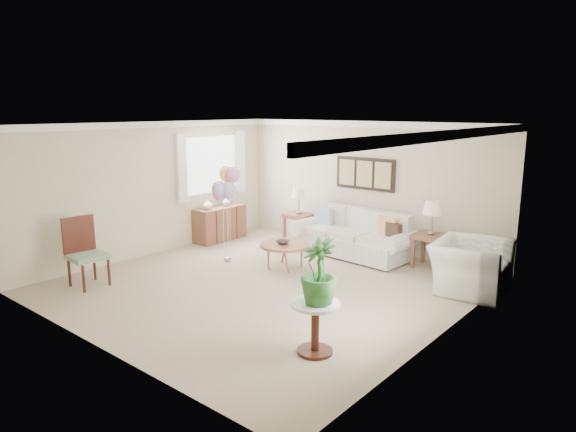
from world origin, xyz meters
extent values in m
plane|color=tan|center=(0.00, 0.00, 0.00)|extent=(6.00, 6.00, 0.00)
cube|color=beige|center=(0.00, 3.00, 1.30)|extent=(6.00, 0.04, 2.60)
cube|color=beige|center=(0.00, -3.00, 1.30)|extent=(6.00, 0.04, 2.60)
cube|color=beige|center=(-3.00, 0.00, 1.30)|extent=(0.04, 6.00, 2.60)
cube|color=beige|center=(3.00, 0.00, 1.30)|extent=(0.04, 6.00, 2.60)
cube|color=white|center=(0.00, 0.00, 2.59)|extent=(6.00, 6.00, 0.02)
cube|color=white|center=(0.00, 2.97, 2.54)|extent=(6.00, 0.06, 0.12)
cube|color=white|center=(-2.97, 0.00, 2.54)|extent=(0.06, 6.00, 0.12)
cube|color=white|center=(2.97, 0.00, 2.54)|extent=(0.06, 6.00, 0.12)
cube|color=white|center=(-2.98, 1.50, 1.65)|extent=(0.04, 1.40, 1.20)
cube|color=white|center=(-2.94, 0.65, 1.65)|extent=(0.10, 0.22, 1.40)
cube|color=white|center=(-2.94, 2.35, 1.65)|extent=(0.10, 0.22, 1.40)
cube|color=black|center=(0.00, 2.97, 1.55)|extent=(1.35, 0.04, 0.65)
cube|color=#8C8C59|center=(-0.42, 2.94, 1.55)|extent=(0.36, 0.02, 0.52)
cube|color=#8C8C59|center=(0.00, 2.94, 1.55)|extent=(0.36, 0.02, 0.52)
cube|color=#8C8C59|center=(0.42, 2.94, 1.55)|extent=(0.36, 0.02, 0.52)
cube|color=silver|center=(0.15, 2.31, 0.22)|extent=(2.29, 1.08, 0.36)
cube|color=silver|center=(0.15, 2.65, 0.63)|extent=(2.24, 0.39, 0.56)
cylinder|color=silver|center=(-0.91, 2.31, 0.46)|extent=(0.39, 0.93, 0.32)
cylinder|color=silver|center=(1.22, 2.31, 0.46)|extent=(0.39, 0.93, 0.32)
cube|color=silver|center=(-0.48, 2.26, 0.45)|extent=(0.66, 0.77, 0.12)
cube|color=silver|center=(0.15, 2.26, 0.45)|extent=(0.66, 0.77, 0.12)
cube|color=silver|center=(0.79, 2.26, 0.45)|extent=(0.66, 0.77, 0.12)
cube|color=#90A7B8|center=(-0.64, 2.44, 0.67)|extent=(0.38, 0.12, 0.38)
cube|color=gold|center=(0.86, 2.44, 0.67)|extent=(0.38, 0.12, 0.38)
cube|color=#321F18|center=(1.01, 2.37, 0.61)|extent=(0.34, 0.10, 0.34)
cube|color=silver|center=(0.15, 2.31, 0.02)|extent=(2.02, 0.81, 0.04)
cube|color=brown|center=(-1.32, 2.48, 0.59)|extent=(0.58, 0.52, 0.08)
cube|color=brown|center=(-1.55, 2.27, 0.27)|extent=(0.05, 0.05, 0.54)
cube|color=brown|center=(-1.09, 2.27, 0.27)|extent=(0.05, 0.05, 0.54)
cube|color=brown|center=(-1.55, 2.68, 0.27)|extent=(0.05, 0.05, 0.54)
cube|color=brown|center=(-1.09, 2.68, 0.27)|extent=(0.05, 0.05, 0.54)
cube|color=brown|center=(1.66, 2.56, 0.59)|extent=(0.58, 0.52, 0.08)
cube|color=brown|center=(1.43, 2.35, 0.27)|extent=(0.05, 0.05, 0.54)
cube|color=brown|center=(1.89, 2.35, 0.27)|extent=(0.05, 0.05, 0.54)
cube|color=brown|center=(1.43, 2.77, 0.27)|extent=(0.05, 0.05, 0.54)
cube|color=brown|center=(1.89, 2.77, 0.27)|extent=(0.05, 0.05, 0.54)
cylinder|color=gray|center=(-1.32, 2.48, 0.66)|extent=(0.13, 0.13, 0.06)
cylinder|color=gray|center=(-1.32, 2.48, 0.82)|extent=(0.04, 0.04, 0.28)
cone|color=silver|center=(-1.32, 2.48, 1.08)|extent=(0.32, 0.32, 0.22)
cylinder|color=gray|center=(1.66, 2.56, 0.66)|extent=(0.14, 0.14, 0.06)
cylinder|color=gray|center=(1.66, 2.56, 0.84)|extent=(0.04, 0.04, 0.31)
cone|color=silver|center=(1.66, 2.56, 1.12)|extent=(0.35, 0.35, 0.25)
cylinder|color=brown|center=(-0.34, 0.86, 0.43)|extent=(0.91, 0.91, 0.05)
cylinder|color=brown|center=(-0.13, 1.07, 0.20)|extent=(0.04, 0.04, 0.41)
cylinder|color=brown|center=(-0.56, 1.07, 0.20)|extent=(0.04, 0.04, 0.41)
cylinder|color=brown|center=(-0.56, 0.65, 0.20)|extent=(0.04, 0.04, 0.41)
cylinder|color=brown|center=(-0.13, 0.65, 0.20)|extent=(0.04, 0.04, 0.41)
imported|color=#2C2724|center=(-0.37, 0.83, 0.49)|extent=(0.26, 0.26, 0.06)
imported|color=silver|center=(2.66, 1.85, 0.40)|extent=(1.20, 1.34, 0.80)
cylinder|color=silver|center=(2.06, -1.43, 0.61)|extent=(0.58, 0.58, 0.04)
cylinder|color=#3D170F|center=(2.06, -1.43, 0.30)|extent=(0.10, 0.10, 0.58)
cylinder|color=#3D170F|center=(2.06, -1.43, 0.00)|extent=(0.43, 0.43, 0.01)
imported|color=#194B1C|center=(2.09, -1.43, 1.02)|extent=(0.53, 0.53, 0.78)
cube|color=gray|center=(-2.18, -1.91, 0.50)|extent=(0.60, 0.60, 0.08)
cylinder|color=#3D170F|center=(-2.40, -2.13, 0.23)|extent=(0.04, 0.04, 0.46)
cylinder|color=#3D170F|center=(-1.96, -2.13, 0.23)|extent=(0.04, 0.04, 0.46)
cylinder|color=#3D170F|center=(-2.40, -1.69, 0.23)|extent=(0.04, 0.04, 0.46)
cylinder|color=#3D170F|center=(-1.96, -1.69, 0.23)|extent=(0.04, 0.04, 0.46)
cube|color=#3D170F|center=(-2.43, -1.91, 0.83)|extent=(0.09, 0.53, 0.61)
cube|color=brown|center=(-2.76, 1.50, 0.37)|extent=(0.45, 1.20, 0.74)
cube|color=#3D170F|center=(-2.75, 1.20, 0.37)|extent=(0.46, 0.02, 0.70)
cube|color=#3D170F|center=(-2.75, 1.80, 0.37)|extent=(0.46, 0.02, 0.70)
imported|color=white|center=(-2.74, 1.15, 0.85)|extent=(0.27, 0.27, 0.21)
imported|color=#AAAFA5|center=(-2.74, 1.69, 0.83)|extent=(0.19, 0.19, 0.19)
cube|color=gray|center=(-1.46, 0.49, 0.04)|extent=(0.10, 0.10, 0.08)
ellipsoid|color=pink|center=(-1.55, 0.41, 1.31)|extent=(0.27, 0.27, 0.31)
cylinder|color=silver|center=(-1.50, 0.45, 0.62)|extent=(0.01, 0.01, 1.08)
ellipsoid|color=#AB92C9|center=(-1.35, 0.46, 1.39)|extent=(0.27, 0.27, 0.31)
cylinder|color=silver|center=(-1.41, 0.48, 0.66)|extent=(0.01, 0.01, 1.16)
ellipsoid|color=#FFC95B|center=(-1.50, 0.55, 1.66)|extent=(0.27, 0.27, 0.31)
cylinder|color=silver|center=(-1.48, 0.52, 0.79)|extent=(0.01, 0.01, 1.43)
ellipsoid|color=pink|center=(-1.35, 0.56, 1.66)|extent=(0.27, 0.27, 0.31)
cylinder|color=silver|center=(-1.41, 0.52, 0.79)|extent=(0.01, 0.01, 1.42)
ellipsoid|color=#AB92C9|center=(-1.48, 0.34, 1.40)|extent=(0.27, 0.27, 0.31)
cylinder|color=silver|center=(-1.47, 0.41, 0.66)|extent=(0.01, 0.01, 1.17)
camera|label=1|loc=(5.42, -5.96, 2.85)|focal=32.00mm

